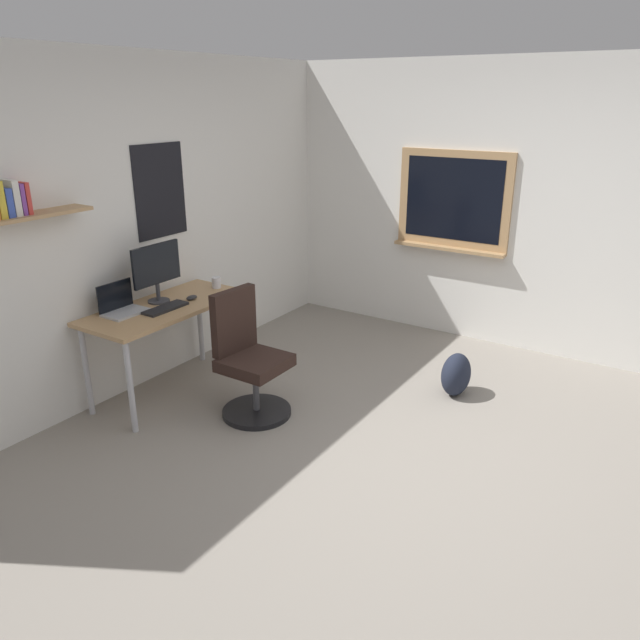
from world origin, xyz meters
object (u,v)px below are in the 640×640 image
(desk, at_px, (166,315))
(office_chair, at_px, (249,363))
(computer_mouse, at_px, (192,298))
(coffee_mug, at_px, (216,283))
(monitor_primary, at_px, (157,269))
(backpack, at_px, (456,374))
(keyboard, at_px, (166,308))
(laptop, at_px, (121,306))

(desk, relative_size, office_chair, 1.39)
(computer_mouse, distance_m, coffee_mug, 0.35)
(monitor_primary, height_order, backpack, monitor_primary)
(office_chair, distance_m, monitor_primary, 1.04)
(keyboard, xyz_separation_m, coffee_mug, (0.63, 0.05, 0.04))
(laptop, distance_m, computer_mouse, 0.56)
(desk, relative_size, laptop, 4.27)
(keyboard, bearing_deg, monitor_primary, 59.85)
(computer_mouse, bearing_deg, backpack, -62.18)
(laptop, relative_size, coffee_mug, 3.37)
(desk, height_order, computer_mouse, computer_mouse)
(laptop, bearing_deg, coffee_mug, -11.13)
(laptop, distance_m, coffee_mug, 0.88)
(office_chair, height_order, keyboard, office_chair)
(monitor_primary, distance_m, computer_mouse, 0.35)
(coffee_mug, distance_m, backpack, 2.12)
(desk, distance_m, office_chair, 0.80)
(desk, height_order, laptop, laptop)
(monitor_primary, height_order, coffee_mug, monitor_primary)
(office_chair, relative_size, coffee_mug, 10.33)
(keyboard, bearing_deg, backpack, -55.91)
(keyboard, xyz_separation_m, computer_mouse, (0.28, 0.00, 0.01))
(laptop, relative_size, backpack, 0.88)
(coffee_mug, xyz_separation_m, backpack, (0.64, -1.93, -0.61))
(office_chair, bearing_deg, monitor_primary, 93.11)
(office_chair, distance_m, coffee_mug, 0.95)
(laptop, xyz_separation_m, coffee_mug, (0.86, -0.17, -0.01))
(laptop, relative_size, computer_mouse, 2.98)
(keyboard, bearing_deg, desk, 48.50)
(monitor_primary, bearing_deg, office_chair, -86.89)
(monitor_primary, height_order, computer_mouse, monitor_primary)
(coffee_mug, bearing_deg, computer_mouse, -171.81)
(laptop, height_order, monitor_primary, monitor_primary)
(desk, distance_m, backpack, 2.34)
(desk, relative_size, backpack, 3.77)
(keyboard, distance_m, computer_mouse, 0.28)
(keyboard, height_order, backpack, keyboard)
(desk, xyz_separation_m, backpack, (1.20, -1.95, -0.48))
(laptop, bearing_deg, desk, -25.86)
(coffee_mug, height_order, backpack, coffee_mug)
(keyboard, distance_m, backpack, 2.34)
(monitor_primary, bearing_deg, coffee_mug, -12.88)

